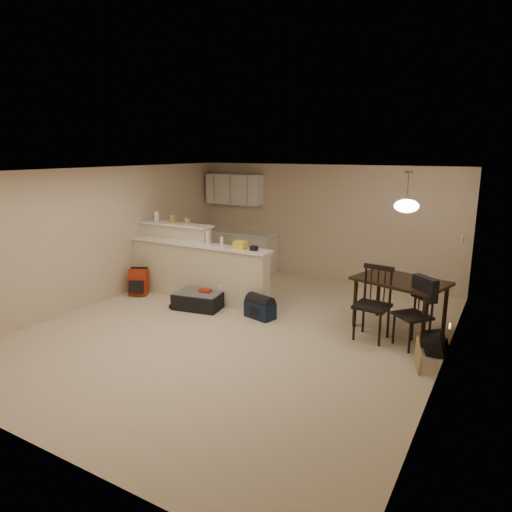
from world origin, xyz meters
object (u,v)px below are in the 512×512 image
Objects in this scene: pendant_lamp at (407,205)px; dining_chair_far at (413,314)px; dining_chair_near at (372,304)px; red_backpack at (138,282)px; black_daypack at (435,343)px; suitcase at (198,301)px; navy_duffel at (260,310)px; dining_table at (401,286)px.

pendant_lamp is 0.61× the size of dining_chair_far.
dining_chair_near is 2.14× the size of red_backpack.
red_backpack is at bearing 91.69° from black_daypack.
dining_chair_near reaches higher than red_backpack.
black_daypack is (0.92, -0.05, -0.41)m from dining_chair_near.
pendant_lamp reaches higher than dining_chair_far.
navy_duffel is (1.20, 0.14, -0.00)m from suitcase.
red_backpack is at bearing 168.09° from suitcase.
suitcase is at bearing -151.93° from dining_table.
black_daypack reaches higher than suitcase.
suitcase is (-3.10, -0.19, -0.41)m from dining_chair_near.
dining_chair_near is 1.33× the size of suitcase.
dining_table is 2.96× the size of navy_duffel.
navy_duffel is (-2.48, -0.07, -0.37)m from dining_chair_far.
pendant_lamp is at bearing -74.49° from dining_table.
black_daypack is (5.53, 0.09, -0.11)m from red_backpack.
dining_chair_near is 0.59m from dining_chair_far.
suitcase is 1.21m from navy_duffel.
pendant_lamp is 3.92m from suitcase.
dining_chair_far is 1.96× the size of red_backpack.
suitcase is (-3.68, -0.20, -0.37)m from dining_chair_far.
pendant_lamp reaches higher than suitcase.
navy_duffel is at bearing -3.51° from suitcase.
pendant_lamp reaches higher than red_backpack.
black_daypack is at bearing -8.03° from suitcase.
dining_chair_near reaches higher than suitcase.
dining_table is at bearing -17.60° from red_backpack.
dining_chair_far is (0.31, -0.55, -1.48)m from pendant_lamp.
navy_duffel is (-1.89, -0.05, -0.42)m from dining_chair_near.
red_backpack is (-4.88, -0.70, -0.47)m from dining_table.
dining_chair_near is (-0.27, -0.56, -1.43)m from pendant_lamp.
dining_table is at bearing 90.00° from pendant_lamp.
suitcase is (-3.37, -0.75, -1.85)m from pendant_lamp.
suitcase is at bearing -167.45° from pendant_lamp.
dining_chair_far is 2.51m from navy_duffel.
navy_duffel is 1.52× the size of black_daypack.
dining_table reaches higher than navy_duffel.
navy_duffel is (-2.17, -0.61, -1.85)m from pendant_lamp.
dining_chair_near is 3.13m from suitcase.
dining_chair_far is at bearing 5.32° from dining_chair_near.
dining_table is 0.67m from dining_chair_far.
dining_table is at bearing 68.14° from dining_chair_near.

